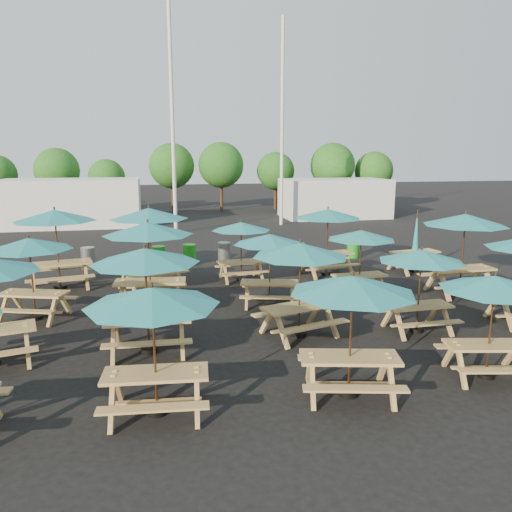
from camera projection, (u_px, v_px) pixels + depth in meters
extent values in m
plane|color=black|center=(266.00, 303.00, 14.50)|extent=(120.00, 120.00, 0.00)
cube|color=#AC824C|center=(34.00, 293.00, 12.94)|extent=(1.83, 1.15, 0.06)
cube|color=#AC824C|center=(21.00, 311.00, 12.39)|extent=(1.70, 0.75, 0.04)
cube|color=#AC824C|center=(47.00, 297.00, 13.61)|extent=(1.70, 0.75, 0.04)
cylinder|color=black|center=(36.00, 317.00, 13.07)|extent=(0.34, 0.34, 0.09)
cylinder|color=brown|center=(32.00, 279.00, 12.87)|extent=(0.04, 0.04, 2.18)
cone|color=teal|center=(29.00, 244.00, 12.68)|extent=(2.72, 2.72, 0.30)
cube|color=#AC824C|center=(59.00, 263.00, 15.92)|extent=(2.13, 1.20, 0.07)
cube|color=#AC824C|center=(61.00, 278.00, 15.33)|extent=(2.02, 0.71, 0.04)
cube|color=#AC824C|center=(58.00, 269.00, 16.65)|extent=(2.02, 0.71, 0.04)
cylinder|color=black|center=(61.00, 287.00, 16.08)|extent=(0.40, 0.40, 0.11)
cylinder|color=brown|center=(58.00, 249.00, 15.83)|extent=(0.05, 0.05, 2.57)
cone|color=teal|center=(55.00, 215.00, 15.61)|extent=(3.04, 3.04, 0.36)
cube|color=#AC824C|center=(156.00, 374.00, 8.19)|extent=(1.77, 0.81, 0.06)
cube|color=#AC824C|center=(153.00, 408.00, 7.63)|extent=(1.73, 0.38, 0.04)
cube|color=#AC824C|center=(159.00, 373.00, 8.86)|extent=(1.73, 0.38, 0.04)
cylinder|color=black|center=(157.00, 411.00, 8.32)|extent=(0.34, 0.34, 0.10)
cylinder|color=brown|center=(155.00, 351.00, 8.11)|extent=(0.04, 0.04, 2.20)
cone|color=teal|center=(152.00, 296.00, 7.93)|extent=(2.35, 2.35, 0.31)
cube|color=#AC824C|center=(148.00, 319.00, 10.75)|extent=(1.85, 0.75, 0.06)
cube|color=#AC824C|center=(147.00, 344.00, 10.16)|extent=(1.84, 0.30, 0.04)
cube|color=#AC824C|center=(149.00, 322.00, 11.45)|extent=(1.84, 0.30, 0.04)
cylinder|color=black|center=(149.00, 350.00, 10.89)|extent=(0.37, 0.37, 0.10)
cylinder|color=brown|center=(147.00, 301.00, 10.66)|extent=(0.04, 0.04, 2.34)
cone|color=teal|center=(145.00, 256.00, 10.47)|extent=(2.37, 2.37, 0.33)
cube|color=#AC824C|center=(150.00, 282.00, 13.77)|extent=(1.99, 0.92, 0.06)
cube|color=#AC824C|center=(148.00, 300.00, 13.14)|extent=(1.95, 0.44, 0.04)
cube|color=#AC824C|center=(153.00, 286.00, 14.52)|extent=(1.95, 0.44, 0.04)
cylinder|color=black|center=(151.00, 307.00, 13.92)|extent=(0.39, 0.39, 0.11)
cylinder|color=brown|center=(150.00, 266.00, 13.68)|extent=(0.05, 0.05, 2.47)
cone|color=teal|center=(148.00, 229.00, 13.48)|extent=(2.65, 2.65, 0.34)
cube|color=#AC824C|center=(151.00, 260.00, 16.46)|extent=(2.15, 1.38, 0.07)
cube|color=#AC824C|center=(159.00, 274.00, 15.90)|extent=(1.99, 0.91, 0.04)
cube|color=#AC824C|center=(144.00, 265.00, 17.15)|extent=(1.99, 0.91, 0.04)
cylinder|color=black|center=(152.00, 282.00, 16.61)|extent=(0.40, 0.40, 0.11)
cylinder|color=brown|center=(150.00, 246.00, 16.37)|extent=(0.05, 0.05, 2.57)
cone|color=teal|center=(149.00, 213.00, 16.15)|extent=(3.22, 3.22, 0.36)
cube|color=#AC824C|center=(350.00, 357.00, 8.82)|extent=(1.85, 1.04, 0.06)
cube|color=#AC824C|center=(355.00, 389.00, 8.25)|extent=(1.76, 0.61, 0.04)
cube|color=#AC824C|center=(344.00, 358.00, 9.50)|extent=(1.76, 0.61, 0.04)
cylinder|color=black|center=(348.00, 392.00, 8.96)|extent=(0.35, 0.35, 0.10)
cylinder|color=brown|center=(351.00, 336.00, 8.74)|extent=(0.04, 0.04, 2.23)
cone|color=teal|center=(353.00, 284.00, 8.55)|extent=(2.63, 2.63, 0.31)
cube|color=#AC824C|center=(299.00, 306.00, 11.75)|extent=(1.90, 1.20, 0.06)
cube|color=#AC824C|center=(315.00, 326.00, 11.25)|extent=(1.77, 0.77, 0.04)
cube|color=#AC824C|center=(284.00, 311.00, 12.36)|extent=(1.77, 0.77, 0.04)
cylinder|color=black|center=(299.00, 334.00, 11.88)|extent=(0.36, 0.36, 0.10)
cylinder|color=brown|center=(300.00, 290.00, 11.67)|extent=(0.04, 0.04, 2.27)
cone|color=teal|center=(300.00, 250.00, 11.47)|extent=(2.82, 2.82, 0.32)
cube|color=#AC824C|center=(270.00, 283.00, 14.17)|extent=(1.74, 1.00, 0.05)
cube|color=#AC824C|center=(269.00, 297.00, 13.64)|extent=(1.64, 0.61, 0.04)
cube|color=#AC824C|center=(270.00, 286.00, 14.81)|extent=(1.64, 0.61, 0.04)
cylinder|color=black|center=(269.00, 304.00, 14.30)|extent=(0.33, 0.33, 0.09)
cylinder|color=brown|center=(270.00, 270.00, 14.10)|extent=(0.04, 0.04, 2.09)
cone|color=teal|center=(270.00, 239.00, 13.92)|extent=(2.50, 2.50, 0.29)
cube|color=#AC824C|center=(241.00, 262.00, 17.04)|extent=(1.63, 0.75, 0.05)
cube|color=#AC824C|center=(246.00, 273.00, 16.54)|extent=(1.60, 0.36, 0.04)
cube|color=#AC824C|center=(237.00, 265.00, 17.64)|extent=(1.60, 0.36, 0.04)
cylinder|color=black|center=(241.00, 279.00, 17.16)|extent=(0.32, 0.32, 0.09)
cylinder|color=brown|center=(241.00, 251.00, 16.97)|extent=(0.04, 0.04, 2.03)
cone|color=teal|center=(241.00, 226.00, 16.79)|extent=(2.17, 2.17, 0.28)
cube|color=#AC824C|center=(489.00, 345.00, 9.55)|extent=(1.69, 0.91, 0.05)
cube|color=#AC824C|center=(503.00, 371.00, 9.03)|extent=(1.61, 0.52, 0.04)
cube|color=#AC824C|center=(474.00, 346.00, 10.18)|extent=(1.61, 0.52, 0.04)
cylinder|color=black|center=(486.00, 375.00, 9.67)|extent=(0.32, 0.32, 0.09)
cylinder|color=brown|center=(491.00, 327.00, 9.48)|extent=(0.04, 0.04, 2.04)
cone|color=teal|center=(495.00, 283.00, 9.31)|extent=(2.37, 2.37, 0.28)
cube|color=#AC824C|center=(418.00, 306.00, 12.05)|extent=(1.62, 0.67, 0.05)
cube|color=#AC824C|center=(431.00, 324.00, 11.54)|extent=(1.61, 0.26, 0.04)
cube|color=#AC824C|center=(405.00, 309.00, 12.66)|extent=(1.61, 0.26, 0.04)
cylinder|color=black|center=(416.00, 330.00, 12.17)|extent=(0.32, 0.32, 0.09)
cylinder|color=brown|center=(419.00, 291.00, 11.97)|extent=(0.04, 0.04, 2.05)
cone|color=teal|center=(421.00, 256.00, 11.80)|extent=(2.08, 2.08, 0.29)
cube|color=#AC824C|center=(360.00, 275.00, 15.04)|extent=(1.66, 0.76, 0.05)
cube|color=#AC824C|center=(369.00, 289.00, 14.54)|extent=(1.63, 0.35, 0.04)
cube|color=#AC824C|center=(350.00, 279.00, 15.65)|extent=(1.63, 0.35, 0.04)
cylinder|color=black|center=(359.00, 295.00, 15.16)|extent=(0.32, 0.32, 0.09)
cylinder|color=brown|center=(360.00, 263.00, 14.97)|extent=(0.04, 0.04, 2.06)
cone|color=teal|center=(361.00, 235.00, 14.79)|extent=(2.20, 2.20, 0.29)
cube|color=#AC824C|center=(327.00, 254.00, 17.79)|extent=(1.96, 1.00, 0.06)
cube|color=#AC824C|center=(336.00, 266.00, 17.22)|extent=(1.89, 0.54, 0.04)
cube|color=#AC824C|center=(318.00, 258.00, 18.48)|extent=(1.89, 0.54, 0.04)
cylinder|color=black|center=(326.00, 273.00, 17.94)|extent=(0.37, 0.37, 0.10)
cylinder|color=brown|center=(327.00, 242.00, 17.71)|extent=(0.05, 0.05, 2.39)
cone|color=teal|center=(328.00, 214.00, 17.51)|extent=(2.69, 2.69, 0.33)
cube|color=#AC824C|center=(510.00, 299.00, 13.31)|extent=(1.80, 0.38, 0.04)
cube|color=#AC824C|center=(461.00, 269.00, 15.28)|extent=(1.98, 0.80, 0.07)
cube|color=#AC824C|center=(475.00, 285.00, 14.65)|extent=(1.97, 0.31, 0.04)
cube|color=#AC824C|center=(447.00, 273.00, 16.03)|extent=(1.97, 0.31, 0.04)
cylinder|color=black|center=(459.00, 292.00, 15.43)|extent=(0.39, 0.39, 0.11)
cylinder|color=brown|center=(462.00, 254.00, 15.19)|extent=(0.05, 0.05, 2.52)
cone|color=teal|center=(465.00, 220.00, 14.97)|extent=(2.53, 2.53, 0.35)
cube|color=#AC824C|center=(415.00, 252.00, 18.27)|extent=(1.87, 0.97, 0.06)
cube|color=#AC824C|center=(426.00, 263.00, 17.73)|extent=(1.80, 0.52, 0.04)
cube|color=#AC824C|center=(403.00, 256.00, 18.93)|extent=(1.80, 0.52, 0.04)
cylinder|color=black|center=(414.00, 270.00, 18.41)|extent=(0.36, 0.36, 0.10)
cylinder|color=brown|center=(416.00, 241.00, 18.19)|extent=(0.04, 0.04, 2.28)
cone|color=teal|center=(416.00, 230.00, 18.11)|extent=(0.22, 0.22, 1.49)
cylinder|color=gray|center=(88.00, 258.00, 18.80)|extent=(0.51, 0.51, 0.82)
cylinder|color=#1B911A|center=(159.00, 257.00, 19.05)|extent=(0.51, 0.51, 0.82)
cylinder|color=#1B911A|center=(189.00, 255.00, 19.44)|extent=(0.51, 0.51, 0.82)
cylinder|color=gray|center=(224.00, 253.00, 19.85)|extent=(0.51, 0.51, 0.82)
cylinder|color=#1B911A|center=(353.00, 248.00, 20.85)|extent=(0.51, 0.51, 0.82)
cylinder|color=silver|center=(172.00, 121.00, 26.37)|extent=(0.20, 0.20, 12.00)
cylinder|color=silver|center=(282.00, 124.00, 29.54)|extent=(0.20, 0.20, 12.00)
cube|color=silver|center=(72.00, 203.00, 29.97)|extent=(8.00, 4.00, 2.80)
cube|color=silver|center=(334.00, 198.00, 34.23)|extent=(7.00, 4.00, 2.60)
cylinder|color=#382314|center=(59.00, 200.00, 35.36)|extent=(0.24, 0.24, 2.14)
sphere|color=#1E5919|center=(57.00, 170.00, 34.95)|extent=(3.11, 3.11, 3.11)
cylinder|color=#382314|center=(108.00, 202.00, 35.81)|extent=(0.24, 0.24, 1.78)
sphere|color=#1E5919|center=(107.00, 178.00, 35.46)|extent=(2.59, 2.59, 2.59)
cylinder|color=#382314|center=(173.00, 196.00, 37.67)|extent=(0.24, 0.24, 2.31)
sphere|color=#1E5919|center=(172.00, 166.00, 37.22)|extent=(3.36, 3.36, 3.36)
cylinder|color=#382314|center=(222.00, 196.00, 37.94)|extent=(0.24, 0.24, 2.35)
sphere|color=#1E5919|center=(221.00, 165.00, 37.48)|extent=(3.41, 3.41, 3.41)
cylinder|color=#382314|center=(275.00, 196.00, 39.21)|extent=(0.24, 0.24, 2.02)
sphere|color=#1E5919|center=(276.00, 171.00, 38.81)|extent=(2.94, 2.94, 2.94)
cylinder|color=#382314|center=(332.00, 195.00, 38.24)|extent=(0.24, 0.24, 2.32)
sphere|color=#1E5919|center=(333.00, 165.00, 37.79)|extent=(3.38, 3.38, 3.38)
cylinder|color=#382314|center=(373.00, 197.00, 38.95)|extent=(0.24, 0.24, 2.03)
sphere|color=#1E5919|center=(374.00, 171.00, 38.56)|extent=(2.95, 2.95, 2.95)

